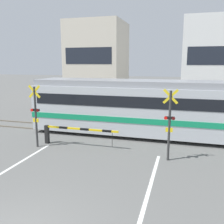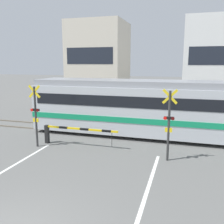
{
  "view_description": "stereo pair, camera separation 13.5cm",
  "coord_description": "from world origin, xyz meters",
  "views": [
    {
      "loc": [
        3.98,
        -4.46,
        4.41
      ],
      "look_at": [
        0.0,
        9.29,
        1.6
      ],
      "focal_mm": 40.0,
      "sensor_mm": 36.0,
      "label": 1
    },
    {
      "loc": [
        4.11,
        -4.42,
        4.41
      ],
      "look_at": [
        0.0,
        9.29,
        1.6
      ],
      "focal_mm": 40.0,
      "sensor_mm": 36.0,
      "label": 2
    }
  ],
  "objects": [
    {
      "name": "rail_track_far",
      "position": [
        0.0,
        11.26,
        0.04
      ],
      "size": [
        50.0,
        0.1,
        0.08
      ],
      "color": "#6B6051",
      "rests_on": "ground_plane"
    },
    {
      "name": "building_left_of_street",
      "position": [
        -7.01,
        26.8,
        4.77
      ],
      "size": [
        6.86,
        6.73,
        9.55
      ],
      "color": "beige",
      "rests_on": "ground_plane"
    },
    {
      "name": "pedestrian",
      "position": [
        0.32,
        17.26,
        0.99
      ],
      "size": [
        0.38,
        0.23,
        1.72
      ],
      "color": "#33384C",
      "rests_on": "ground_plane"
    },
    {
      "name": "crossing_barrier_far",
      "position": [
        2.06,
        13.74,
        0.76
      ],
      "size": [
        4.22,
        0.2,
        1.03
      ],
      "color": "black",
      "rests_on": "ground_plane"
    },
    {
      "name": "rail_track_near",
      "position": [
        0.0,
        9.82,
        0.04
      ],
      "size": [
        50.0,
        0.1,
        0.08
      ],
      "color": "#6B6051",
      "rests_on": "ground_plane"
    },
    {
      "name": "crossing_signal_right",
      "position": [
        3.43,
        6.73,
        1.83
      ],
      "size": [
        0.68,
        0.15,
        3.31
      ],
      "color": "#333333",
      "rests_on": "ground_plane"
    },
    {
      "name": "crossing_barrier_near",
      "position": [
        -2.06,
        7.41,
        0.76
      ],
      "size": [
        4.22,
        0.2,
        1.03
      ],
      "color": "black",
      "rests_on": "ground_plane"
    },
    {
      "name": "commuter_train",
      "position": [
        4.82,
        10.54,
        1.82
      ],
      "size": [
        20.14,
        2.99,
        3.4
      ],
      "color": "#B7BCC1",
      "rests_on": "ground_plane"
    },
    {
      "name": "building_right_of_street",
      "position": [
        6.91,
        26.8,
        4.69
      ],
      "size": [
        6.65,
        6.73,
        9.37
      ],
      "color": "white",
      "rests_on": "ground_plane"
    },
    {
      "name": "crossing_signal_left",
      "position": [
        -3.43,
        6.73,
        1.83
      ],
      "size": [
        0.68,
        0.15,
        3.31
      ],
      "color": "#333333",
      "rests_on": "ground_plane"
    }
  ]
}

